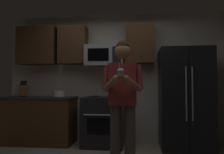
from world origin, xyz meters
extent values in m
cube|color=beige|center=(0.00, 1.75, 1.30)|extent=(4.40, 0.10, 2.60)
cube|color=black|center=(-0.15, 1.36, 0.46)|extent=(0.76, 0.66, 0.92)
cube|color=black|center=(-0.15, 1.02, 0.42)|extent=(0.48, 0.01, 0.28)
cylinder|color=#99999E|center=(-0.15, 1.00, 0.62)|extent=(0.60, 0.03, 0.03)
cylinder|color=black|center=(-0.33, 1.22, 0.93)|extent=(0.18, 0.18, 0.01)
cylinder|color=black|center=(0.03, 1.22, 0.93)|extent=(0.18, 0.18, 0.01)
cylinder|color=black|center=(-0.33, 1.50, 0.93)|extent=(0.18, 0.18, 0.01)
cylinder|color=black|center=(0.03, 1.50, 0.93)|extent=(0.18, 0.18, 0.01)
cube|color=#9EA0A5|center=(-0.15, 1.48, 1.72)|extent=(0.74, 0.40, 0.40)
cube|color=black|center=(-0.24, 1.28, 1.72)|extent=(0.40, 0.01, 0.24)
cube|color=black|center=(0.11, 1.28, 1.72)|extent=(0.16, 0.01, 0.30)
cube|color=black|center=(1.35, 1.32, 0.90)|extent=(0.90, 0.72, 1.80)
cylinder|color=gray|center=(1.30, 0.94, 1.00)|extent=(0.02, 0.02, 0.90)
cylinder|color=gray|center=(1.40, 0.94, 1.00)|extent=(0.02, 0.02, 0.90)
cube|color=black|center=(1.35, 0.95, 0.90)|extent=(0.01, 0.01, 1.74)
cube|color=#4C301C|center=(-1.55, 1.53, 1.95)|extent=(0.80, 0.34, 0.76)
sphere|color=brown|center=(-1.55, 1.35, 1.70)|extent=(0.03, 0.03, 0.03)
cube|color=#4C301C|center=(-0.80, 1.53, 1.95)|extent=(0.55, 0.34, 0.76)
sphere|color=brown|center=(-0.80, 1.35, 1.70)|extent=(0.03, 0.03, 0.03)
cube|color=#4C301C|center=(0.55, 1.53, 1.95)|extent=(0.55, 0.34, 0.76)
sphere|color=brown|center=(0.55, 1.35, 1.70)|extent=(0.03, 0.03, 0.03)
cube|color=#4C301C|center=(-1.45, 1.38, 0.44)|extent=(1.40, 0.62, 0.88)
cube|color=#2D2D33|center=(-1.45, 1.38, 0.90)|extent=(1.44, 0.66, 0.04)
cube|color=brown|center=(-1.74, 1.33, 1.03)|extent=(0.16, 0.15, 0.24)
cylinder|color=black|center=(-1.79, 1.31, 1.19)|extent=(0.02, 0.04, 0.09)
cylinder|color=black|center=(-1.77, 1.31, 1.19)|extent=(0.02, 0.04, 0.09)
cylinder|color=black|center=(-1.75, 1.31, 1.19)|extent=(0.02, 0.04, 0.09)
cylinder|color=black|center=(-1.72, 1.31, 1.19)|extent=(0.02, 0.04, 0.09)
cylinder|color=black|center=(-1.70, 1.31, 1.19)|extent=(0.02, 0.04, 0.09)
cylinder|color=black|center=(-1.68, 1.31, 1.19)|extent=(0.02, 0.04, 0.09)
cylinder|color=white|center=(-1.05, 1.40, 0.97)|extent=(0.24, 0.24, 0.11)
torus|color=white|center=(-1.05, 1.40, 1.03)|extent=(0.25, 0.25, 0.01)
cylinder|color=#4C4742|center=(0.20, 0.21, 0.43)|extent=(0.15, 0.15, 0.86)
cylinder|color=#4C4742|center=(0.40, 0.21, 0.43)|extent=(0.15, 0.15, 0.86)
cube|color=maroon|center=(0.30, 0.21, 1.15)|extent=(0.38, 0.22, 0.58)
sphere|color=#A37556|center=(0.30, 0.21, 1.61)|extent=(0.22, 0.22, 0.22)
sphere|color=#382314|center=(0.30, 0.22, 1.66)|extent=(0.20, 0.20, 0.20)
cylinder|color=maroon|center=(0.07, 0.18, 1.25)|extent=(0.15, 0.18, 0.35)
cylinder|color=#A37556|center=(0.15, 0.02, 1.15)|extent=(0.26, 0.33, 0.21)
sphere|color=#A37556|center=(0.24, -0.11, 1.22)|extent=(0.09, 0.09, 0.09)
cylinder|color=maroon|center=(0.52, 0.18, 1.25)|extent=(0.15, 0.18, 0.35)
cylinder|color=#A37556|center=(0.45, 0.02, 1.15)|extent=(0.26, 0.33, 0.21)
sphere|color=#A37556|center=(0.36, -0.11, 1.22)|extent=(0.09, 0.09, 0.09)
cylinder|color=#A87F56|center=(0.30, -0.13, 1.26)|extent=(0.08, 0.08, 0.06)
ellipsoid|color=silver|center=(0.30, -0.13, 1.31)|extent=(0.09, 0.09, 0.06)
cylinder|color=#4CBF66|center=(0.31, -0.13, 1.36)|extent=(0.01, 0.01, 0.06)
ellipsoid|color=#FFD159|center=(0.31, -0.13, 1.40)|extent=(0.01, 0.01, 0.02)
cylinder|color=#F2D84C|center=(0.28, -0.13, 1.36)|extent=(0.01, 0.01, 0.06)
ellipsoid|color=#FFD159|center=(0.28, -0.13, 1.40)|extent=(0.01, 0.01, 0.02)
camera|label=1|loc=(0.53, -3.00, 1.12)|focal=37.06mm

